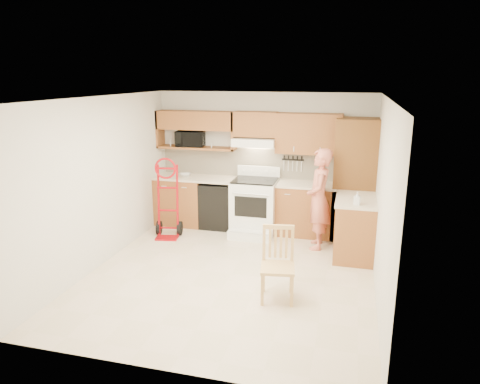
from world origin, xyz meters
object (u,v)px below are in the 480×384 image
at_px(person, 319,199).
at_px(hand_truck, 167,202).
at_px(microwave, 190,139).
at_px(range, 254,202).
at_px(dining_chair, 278,265).

distance_m(person, hand_truck, 2.62).
xyz_separation_m(microwave, hand_truck, (-0.13, -0.91, -0.99)).
bearing_deg(hand_truck, range, 11.92).
distance_m(microwave, dining_chair, 3.60).
xyz_separation_m(microwave, range, (1.31, -0.33, -1.05)).
distance_m(range, dining_chair, 2.47).
height_order(range, dining_chair, range).
height_order(range, hand_truck, hand_truck).
height_order(person, dining_chair, person).
bearing_deg(range, hand_truck, -158.16).
xyz_separation_m(microwave, dining_chair, (2.14, -2.65, -1.16)).
bearing_deg(dining_chair, range, 100.57).
relative_size(microwave, dining_chair, 0.56).
relative_size(person, dining_chair, 1.77).
bearing_deg(range, person, -19.05).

